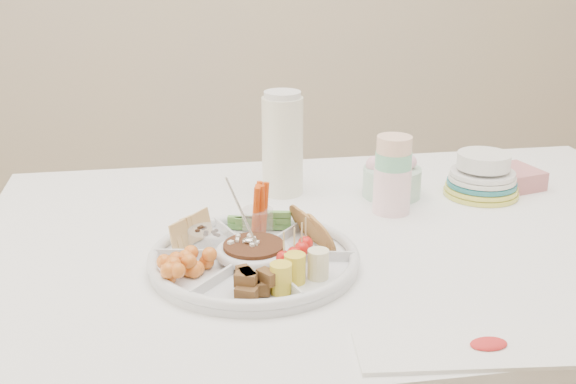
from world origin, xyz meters
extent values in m
cylinder|color=silver|center=(-0.22, -0.12, 0.78)|extent=(0.45, 0.45, 0.04)
cylinder|color=#361E0A|center=(-0.22, -0.12, 0.79)|extent=(0.13, 0.13, 0.04)
cylinder|color=beige|center=(0.11, 0.10, 0.87)|extent=(0.10, 0.10, 0.22)
cylinder|color=silver|center=(-0.11, 0.26, 0.88)|extent=(0.10, 0.10, 0.25)
cylinder|color=#88B595|center=(0.14, 0.20, 0.81)|extent=(0.15, 0.15, 0.10)
cube|color=#C17577|center=(0.43, 0.21, 0.78)|extent=(0.16, 0.15, 0.04)
cylinder|color=yellow|center=(0.35, 0.17, 0.81)|extent=(0.19, 0.19, 0.11)
cube|color=white|center=(0.06, -0.45, 0.76)|extent=(0.34, 0.15, 0.01)
camera|label=1|loc=(-0.36, -1.31, 1.34)|focal=45.00mm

